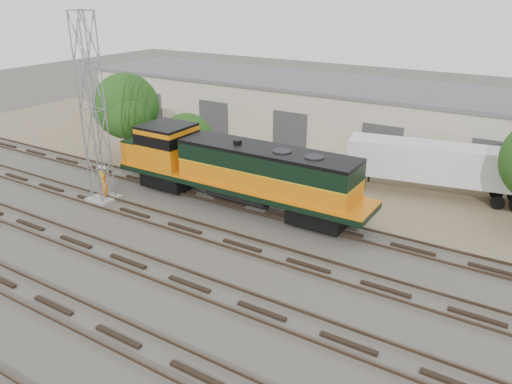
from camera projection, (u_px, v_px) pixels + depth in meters
The scene contains 11 objects.
ground at pixel (226, 258), 25.90m from camera, with size 140.00×140.00×0.00m, color #47423A.
dirt_strip at pixel (340, 174), 37.67m from camera, with size 80.00×16.00×0.02m, color #726047.
tracks at pixel (189, 284), 23.52m from camera, with size 80.00×20.40×0.28m.
warehouse at pixel (379, 118), 42.90m from camera, with size 58.40×10.40×5.30m.
locomotive at pixel (234, 169), 31.42m from camera, with size 17.82×3.13×4.28m.
signal_tower at pixel (93, 114), 30.90m from camera, with size 1.75×1.75×11.85m.
sign_post at pixel (102, 174), 33.29m from camera, with size 0.86×0.18×2.12m.
worker at pixel (105, 186), 32.91m from camera, with size 0.64×0.42×1.74m, color orange.
semi_trailer at pixel (440, 164), 32.91m from camera, with size 11.74×4.31×3.54m.
tree_west at pixel (127, 109), 39.69m from camera, with size 5.52×5.26×6.88m.
tree_mid at pixel (188, 142), 39.40m from camera, with size 4.42×4.21×4.21m.
Camera 1 is at (13.32, -18.39, 13.03)m, focal length 35.00 mm.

